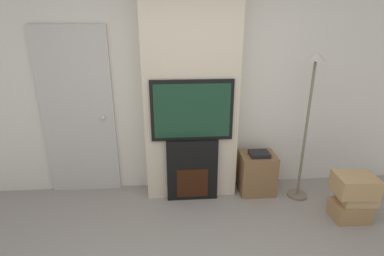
# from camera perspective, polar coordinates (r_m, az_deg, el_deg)

# --- Properties ---
(wall_back) EXTENTS (6.00, 0.06, 2.70)m
(wall_back) POSITION_cam_1_polar(r_m,az_deg,el_deg) (3.68, -0.44, 8.19)
(wall_back) COLOR silver
(wall_back) RESTS_ON ground_plane
(chimney_breast) EXTENTS (1.09, 0.33, 2.70)m
(chimney_breast) POSITION_cam_1_polar(r_m,az_deg,el_deg) (3.49, -0.21, 7.55)
(chimney_breast) COLOR beige
(chimney_breast) RESTS_ON ground_plane
(fireplace) EXTENTS (0.61, 0.15, 0.78)m
(fireplace) POSITION_cam_1_polar(r_m,az_deg,el_deg) (3.67, 0.00, -7.86)
(fireplace) COLOR black
(fireplace) RESTS_ON ground_plane
(television) EXTENTS (0.94, 0.07, 0.71)m
(television) POSITION_cam_1_polar(r_m,az_deg,el_deg) (3.39, 0.00, 3.37)
(television) COLOR black
(television) RESTS_ON fireplace
(floor_lamp) EXTENTS (0.24, 0.24, 1.79)m
(floor_lamp) POSITION_cam_1_polar(r_m,az_deg,el_deg) (3.64, 21.55, 4.77)
(floor_lamp) COLOR #726651
(floor_lamp) RESTS_ON ground_plane
(box_stack) EXTENTS (0.46, 0.35, 0.53)m
(box_stack) POSITION_cam_1_polar(r_m,az_deg,el_deg) (3.80, 28.37, -11.34)
(box_stack) COLOR #A37A4C
(box_stack) RESTS_ON ground_plane
(media_stand) EXTENTS (0.43, 0.36, 0.57)m
(media_stand) POSITION_cam_1_polar(r_m,az_deg,el_deg) (3.93, 12.24, -8.30)
(media_stand) COLOR brown
(media_stand) RESTS_ON ground_plane
(entry_door) EXTENTS (0.86, 0.09, 2.05)m
(entry_door) POSITION_cam_1_polar(r_m,az_deg,el_deg) (3.86, -20.86, 2.46)
(entry_door) COLOR #BCB7AD
(entry_door) RESTS_ON ground_plane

